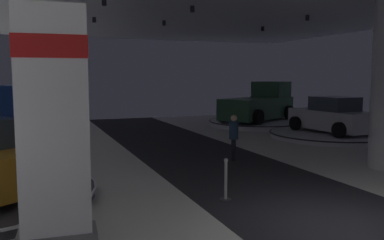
# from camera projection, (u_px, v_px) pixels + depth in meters

# --- Properties ---
(ground) EXTENTS (24.00, 44.00, 0.06)m
(ground) POSITION_uv_depth(u_px,v_px,m) (352.00, 230.00, 7.73)
(ground) COLOR silver
(brand_sign_pylon) EXTENTS (1.31, 0.74, 4.02)m
(brand_sign_pylon) POSITION_uv_depth(u_px,v_px,m) (54.00, 127.00, 6.52)
(brand_sign_pylon) COLOR slate
(brand_sign_pylon) RESTS_ON ground
(display_platform_deep_left) EXTENTS (5.69, 5.69, 0.35)m
(display_platform_deep_left) POSITION_uv_depth(u_px,v_px,m) (15.00, 132.00, 19.73)
(display_platform_deep_left) COLOR silver
(display_platform_deep_left) RESTS_ON ground
(display_car_deep_left) EXTENTS (4.55, 3.20, 1.71)m
(display_car_deep_left) POSITION_uv_depth(u_px,v_px,m) (13.00, 114.00, 19.61)
(display_car_deep_left) COLOR #2D5638
(display_car_deep_left) RESTS_ON display_platform_deep_left
(display_platform_deep_right) EXTENTS (5.68, 5.68, 0.30)m
(display_platform_deep_right) POSITION_uv_depth(u_px,v_px,m) (257.00, 123.00, 24.08)
(display_platform_deep_right) COLOR silver
(display_platform_deep_right) RESTS_ON ground
(pickup_truck_deep_right) EXTENTS (5.65, 4.52, 2.30)m
(pickup_truck_deep_right) POSITION_uv_depth(u_px,v_px,m) (260.00, 105.00, 24.21)
(pickup_truck_deep_right) COLOR #2D5638
(pickup_truck_deep_right) RESTS_ON display_platform_deep_right
(display_platform_far_right) EXTENTS (5.83, 5.83, 0.25)m
(display_platform_far_right) POSITION_uv_depth(u_px,v_px,m) (331.00, 134.00, 19.36)
(display_platform_far_right) COLOR silver
(display_platform_far_right) RESTS_ON ground
(display_car_far_right) EXTENTS (2.50, 4.35, 1.71)m
(display_car_far_right) POSITION_uv_depth(u_px,v_px,m) (332.00, 116.00, 19.24)
(display_car_far_right) COLOR silver
(display_car_far_right) RESTS_ON display_platform_far_right
(visitor_walking_near) EXTENTS (0.32, 0.32, 1.59)m
(visitor_walking_near) POSITION_uv_depth(u_px,v_px,m) (234.00, 135.00, 13.95)
(visitor_walking_near) COLOR black
(visitor_walking_near) RESTS_ON ground
(stanchion_b) EXTENTS (0.28, 0.28, 1.01)m
(stanchion_b) POSITION_uv_depth(u_px,v_px,m) (226.00, 185.00, 9.44)
(stanchion_b) COLOR #333338
(stanchion_b) RESTS_ON ground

